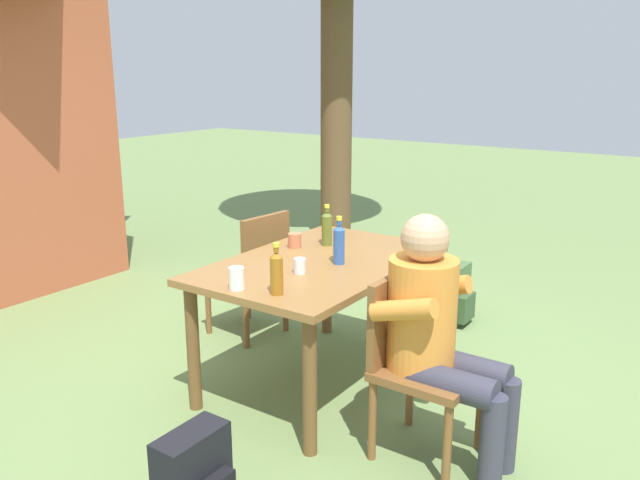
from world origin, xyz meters
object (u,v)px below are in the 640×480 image
bottle_amber (277,272)px  bottle_blue (339,243)px  dining_table (320,277)px  backpack_by_far_side (195,477)px  cup_terracotta (295,240)px  bottle_olive (327,228)px  backpack_by_near_side (454,295)px  person_in_white_shirt (437,328)px  chair_far_right (254,268)px  cup_white (237,278)px  cup_glass (300,266)px  chair_near_left (414,356)px

bottle_amber → bottle_blue: bottle_blue is taller
dining_table → backpack_by_far_side: bearing=-168.5°
backpack_by_far_side → bottle_amber: bearing=9.2°
cup_terracotta → bottle_olive: bearing=-40.2°
bottle_amber → backpack_by_near_side: size_ratio=0.58×
dining_table → person_in_white_shirt: bearing=-110.5°
chair_far_right → backpack_by_far_side: (-1.60, -1.02, -0.30)m
bottle_olive → cup_white: 0.94m
bottle_olive → bottle_amber: 0.92m
bottle_blue → cup_terracotta: (0.13, 0.40, -0.07)m
bottle_olive → backpack_by_near_side: bearing=-23.5°
person_in_white_shirt → bottle_amber: size_ratio=4.60×
chair_far_right → cup_terracotta: bearing=-110.3°
cup_white → backpack_by_near_side: size_ratio=0.25×
dining_table → bottle_blue: (0.01, -0.12, 0.21)m
cup_glass → backpack_by_far_side: (-1.03, -0.22, -0.60)m
chair_near_left → cup_glass: size_ratio=10.61×
bottle_amber → cup_white: (-0.06, 0.21, -0.05)m
person_in_white_shirt → bottle_amber: bearing=109.3°
backpack_by_near_side → chair_far_right: bearing=133.1°
bottle_olive → backpack_by_near_side: bottle_olive is taller
dining_table → cup_white: cup_white is taller
chair_near_left → cup_white: bearing=110.8°
dining_table → backpack_by_far_side: (-1.28, -0.26, -0.47)m
bottle_blue → backpack_by_near_side: (1.29, -0.16, -0.65)m
bottle_amber → backpack_by_far_side: (-0.70, -0.11, -0.67)m
person_in_white_shirt → bottle_blue: 0.85m
chair_far_right → cup_white: (-0.95, -0.70, 0.32)m
cup_glass → cup_terracotta: (0.39, 0.33, 0.00)m
cup_white → backpack_by_far_side: (-0.65, -0.32, -0.62)m
dining_table → chair_far_right: chair_far_right is taller
person_in_white_shirt → cup_white: (-0.31, 0.93, 0.15)m
chair_near_left → cup_glass: bearing=84.5°
bottle_blue → cup_terracotta: bearing=72.0°
person_in_white_shirt → bottle_olive: person_in_white_shirt is taller
cup_glass → cup_terracotta: bearing=39.6°
chair_near_left → backpack_by_far_side: chair_near_left is taller
backpack_by_far_side → chair_near_left: bearing=-27.6°
person_in_white_shirt → backpack_by_near_side: size_ratio=2.68×
bottle_blue → backpack_by_far_side: bottle_blue is taller
bottle_blue → backpack_by_far_side: (-1.29, -0.14, -0.68)m
cup_glass → backpack_by_near_side: 1.67m
bottle_olive → bottle_amber: size_ratio=0.99×
dining_table → bottle_amber: bearing=-165.8°
person_in_white_shirt → bottle_amber: 0.79m
chair_far_right → cup_terracotta: size_ratio=9.97×
dining_table → person_in_white_shirt: 0.93m
chair_near_left → bottle_amber: bearing=112.6°
bottle_amber → bottle_olive: bearing=18.8°
bottle_blue → backpack_by_near_side: bottle_blue is taller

